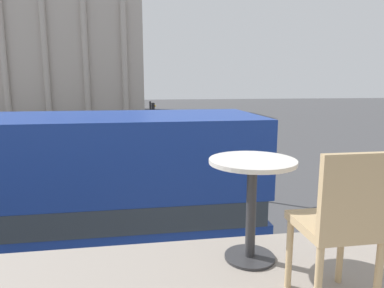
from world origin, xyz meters
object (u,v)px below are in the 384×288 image
Objects in this scene: plaza_building_left at (53,49)px; traffic_light_near at (247,144)px; cafe_dining_table at (252,187)px; pedestrian_olive at (164,122)px; pedestrian_black at (224,122)px; cafe_chair_0 at (341,221)px; pedestrian_red at (175,142)px; car_black at (62,142)px; traffic_light_mid at (152,121)px.

plaza_building_left is 51.68m from traffic_light_near.
pedestrian_olive is (1.77, 31.79, -3.07)m from cafe_dining_table.
cafe_dining_table is 0.40× the size of pedestrian_black.
cafe_chair_0 is 0.53× the size of pedestrian_red.
pedestrian_red is (-2.01, 8.58, -1.29)m from traffic_light_near.
cafe_chair_0 reaches higher than car_black.
cafe_dining_table is at bearing 60.63° from car_black.
traffic_light_near is at bearing -68.93° from traffic_light_mid.
pedestrian_olive is (15.96, -27.01, -9.40)m from plaza_building_left.
pedestrian_black is (5.85, 10.00, 0.06)m from pedestrian_red.
cafe_dining_table is at bearing -34.10° from pedestrian_black.
car_black is 8.10m from pedestrian_red.
traffic_light_near is 2.02× the size of pedestrian_red.
plaza_building_left is at bearing 103.57° from cafe_dining_table.
traffic_light_near is at bearing 69.44° from cafe_chair_0.
pedestrian_black is at bearing 75.90° from cafe_dining_table.
traffic_light_near is 0.96× the size of traffic_light_mid.
cafe_dining_table reaches higher than traffic_light_mid.
cafe_chair_0 is at bearing 136.75° from pedestrian_red.
plaza_building_left is 43.33m from pedestrian_red.
cafe_dining_table is 0.68m from cafe_chair_0.
cafe_chair_0 is at bearing -64.54° from cafe_dining_table.
pedestrian_red is 12.26m from pedestrian_olive.
cafe_dining_table is 19.82m from pedestrian_red.
cafe_dining_table is 31.98m from pedestrian_olive.
traffic_light_mid is 1.99× the size of pedestrian_black.
traffic_light_near reaches higher than pedestrian_black.
cafe_dining_table is 0.02× the size of plaza_building_left.
pedestrian_black is at bearing 163.73° from car_black.
pedestrian_olive is (-1.81, 20.84, -1.34)m from traffic_light_near.
pedestrian_olive is at bearing -40.57° from pedestrian_red.
plaza_building_left is (-14.20, 58.79, 6.33)m from cafe_dining_table.
traffic_light_mid is at bearing 35.73° from pedestrian_red.
cafe_chair_0 is 0.55× the size of pedestrian_olive.
cafe_dining_table is 0.21× the size of traffic_light_near.
traffic_light_near reaches higher than pedestrian_olive.
cafe_chair_0 reaches higher than pedestrian_olive.
traffic_light_mid is 0.86× the size of car_black.
cafe_chair_0 is 20.58m from traffic_light_mid.
cafe_chair_0 is 0.50× the size of pedestrian_black.
cafe_chair_0 is at bearing -16.22° from pedestrian_olive.
pedestrian_olive is at bearing -173.95° from car_black.
traffic_light_near is at bearing 71.91° from cafe_dining_table.
traffic_light_mid reaches higher than car_black.
cafe_dining_table reaches higher than traffic_light_near.
pedestrian_red is 11.59m from pedestrian_black.
plaza_building_left is 17.31× the size of pedestrian_red.
cafe_dining_table is at bearing 135.79° from pedestrian_red.
plaza_building_left reaches higher than cafe_dining_table.
cafe_dining_table is 0.17× the size of car_black.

